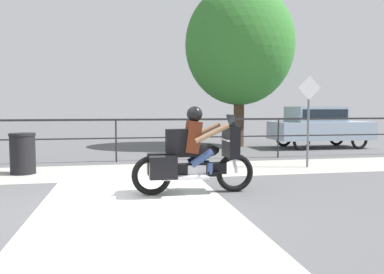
# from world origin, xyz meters

# --- Properties ---
(ground_plane) EXTENTS (120.00, 120.00, 0.00)m
(ground_plane) POSITION_xyz_m (0.00, 0.00, 0.00)
(ground_plane) COLOR #565659
(sidewalk_band) EXTENTS (44.00, 2.40, 0.01)m
(sidewalk_band) POSITION_xyz_m (0.00, 3.40, 0.01)
(sidewalk_band) COLOR #A8A59E
(sidewalk_band) RESTS_ON ground
(crosswalk_band) EXTENTS (3.06, 6.00, 0.01)m
(crosswalk_band) POSITION_xyz_m (0.34, -0.20, 0.00)
(crosswalk_band) COLOR silver
(crosswalk_band) RESTS_ON ground
(fence_railing) EXTENTS (36.00, 0.05, 1.28)m
(fence_railing) POSITION_xyz_m (0.00, 5.23, 1.00)
(fence_railing) COLOR #232326
(fence_railing) RESTS_ON ground
(motorcycle) EXTENTS (2.28, 0.76, 1.61)m
(motorcycle) POSITION_xyz_m (1.41, 0.72, 0.71)
(motorcycle) COLOR black
(motorcycle) RESTS_ON ground
(parked_car) EXTENTS (3.91, 1.68, 1.66)m
(parked_car) POSITION_xyz_m (7.95, 7.76, 0.94)
(parked_car) COLOR #9EB2C6
(parked_car) RESTS_ON ground
(trash_bin) EXTENTS (0.60, 0.60, 0.99)m
(trash_bin) POSITION_xyz_m (-2.18, 3.52, 0.50)
(trash_bin) COLOR black
(trash_bin) RESTS_ON ground
(street_sign) EXTENTS (0.64, 0.06, 2.44)m
(street_sign) POSITION_xyz_m (5.02, 3.16, 1.50)
(street_sign) COLOR slate
(street_sign) RESTS_ON ground
(tree_behind_sign) EXTENTS (4.46, 4.46, 6.63)m
(tree_behind_sign) POSITION_xyz_m (4.99, 8.96, 4.17)
(tree_behind_sign) COLOR #473323
(tree_behind_sign) RESTS_ON ground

